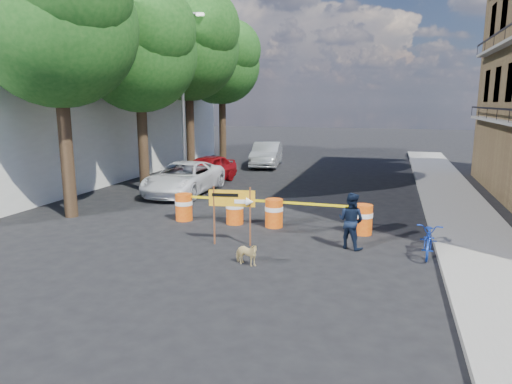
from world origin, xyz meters
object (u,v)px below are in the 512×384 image
Objects in this scene: barrel_mid_left at (235,210)px; barrel_mid_right at (274,212)px; barrel_far_left at (184,207)px; barrel_far_right at (363,219)px; detour_sign at (237,203)px; bicycle at (430,222)px; dog at (246,254)px; sedan_red at (207,169)px; pedestrian at (351,221)px; sedan_silver at (267,154)px; suv_white at (184,178)px.

barrel_mid_right is at bearing -0.50° from barrel_mid_left.
barrel_far_left is 1.00× the size of barrel_far_right.
detour_sign is 5.08m from bicycle.
dog is 11.58m from sedan_red.
barrel_far_right is 1.53m from pedestrian.
sedan_silver is at bearing 93.41° from detour_sign.
barrel_far_left is 3.10m from barrel_mid_right.
barrel_mid_right is 1.31× the size of dog.
pedestrian is (5.62, -1.45, 0.30)m from barrel_far_left.
pedestrian is at bearing -21.45° from barrel_mid_left.
sedan_silver is at bearing 93.21° from barrel_far_left.
suv_white is at bearing -12.35° from pedestrian.
suv_white is at bearing 50.36° from dog.
barrel_mid_right is at bearing 0.91° from barrel_far_left.
pedestrian is at bearing -99.17° from barrel_far_right.
suv_white reaches higher than barrel_far_right.
suv_white is at bearing 155.26° from bicycle.
barrel_far_left is 0.51× the size of bicycle.
detour_sign is at bearing -147.24° from barrel_far_right.
bicycle is at bearing -1.79° from detour_sign.
bicycle is (1.77, -1.48, 0.41)m from barrel_far_right.
barrel_far_left is at bearing 174.96° from bicycle.
pedestrian is (-0.24, -1.48, 0.30)m from barrel_far_right.
barrel_far_left is 3.40m from detour_sign.
bicycle is at bearing -10.75° from barrel_far_left.
suv_white reaches higher than barrel_mid_right.
sedan_silver is at bearing 106.13° from barrel_mid_right.
barrel_far_left is 4.64m from suv_white.
barrel_mid_right is 1.00× the size of barrel_far_right.
barrel_mid_left is 0.20× the size of sedan_silver.
barrel_mid_left is 0.55× the size of detour_sign.
detour_sign is (2.60, -2.07, 0.72)m from barrel_far_left.
dog is at bearing 66.35° from pedestrian.
barrel_far_right is 8.87m from suv_white.
barrel_mid_right is 2.29m from detour_sign.
barrel_mid_left is 1.31× the size of dog.
dog is 0.15× the size of sedan_silver.
dog is 0.14× the size of suv_white.
detour_sign is at bearing -85.70° from sedan_silver.
sedan_red is at bearing 145.18° from bicycle.
pedestrian is 3.14m from dog.
barrel_far_left is 1.78m from barrel_mid_left.
pedestrian is 16.13m from sedan_silver.
sedan_silver reaches higher than barrel_mid_right.
dog is (-2.30, -2.08, -0.48)m from pedestrian.
pedestrian is at bearing -30.74° from barrel_mid_right.
barrel_far_right is 0.51× the size of bicycle.
detour_sign is 3.11m from pedestrian.
detour_sign is 0.34× the size of suv_white.
suv_white is at bearing -82.37° from sedan_red.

